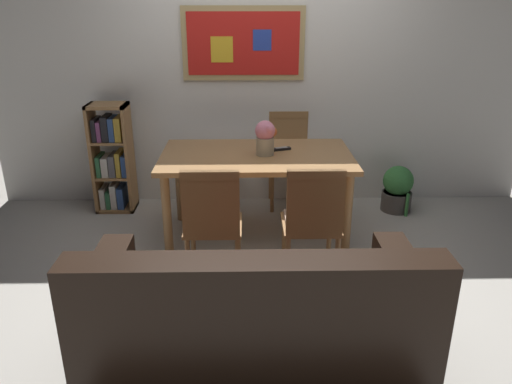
% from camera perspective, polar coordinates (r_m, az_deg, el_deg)
% --- Properties ---
extents(ground_plane, '(12.00, 12.00, 0.00)m').
position_cam_1_polar(ground_plane, '(3.86, 1.23, -8.61)').
color(ground_plane, '#B7B2A8').
extents(wall_back_with_painting, '(5.20, 0.14, 2.60)m').
position_cam_1_polar(wall_back_with_painting, '(4.81, 0.64, 13.99)').
color(wall_back_with_painting, silver).
rests_on(wall_back_with_painting, ground_plane).
extents(dining_table, '(1.56, 0.91, 0.75)m').
position_cam_1_polar(dining_table, '(4.06, 0.06, 3.14)').
color(dining_table, '#9E7042').
rests_on(dining_table, ground_plane).
extents(dining_chair_far_right, '(0.40, 0.41, 0.91)m').
position_cam_1_polar(dining_chair_far_right, '(4.86, 3.78, 4.75)').
color(dining_chair_far_right, '#9E7042').
rests_on(dining_chair_far_right, ground_plane).
extents(dining_chair_near_left, '(0.40, 0.41, 0.91)m').
position_cam_1_polar(dining_chair_near_left, '(3.39, -5.07, -2.96)').
color(dining_chair_near_left, '#9E7042').
rests_on(dining_chair_near_left, ground_plane).
extents(dining_chair_near_right, '(0.40, 0.41, 0.91)m').
position_cam_1_polar(dining_chair_near_right, '(3.41, 6.54, -2.83)').
color(dining_chair_near_right, '#9E7042').
rests_on(dining_chair_near_right, ground_plane).
extents(dining_chair_far_left, '(0.40, 0.41, 0.91)m').
position_cam_1_polar(dining_chair_far_left, '(4.87, -4.56, 4.76)').
color(dining_chair_far_left, '#9E7042').
rests_on(dining_chair_far_left, ground_plane).
extents(leather_couch, '(1.80, 0.84, 0.84)m').
position_cam_1_polar(leather_couch, '(2.74, -0.19, -14.88)').
color(leather_couch, black).
rests_on(leather_couch, ground_plane).
extents(bookshelf, '(0.36, 0.28, 1.04)m').
position_cam_1_polar(bookshelf, '(4.89, -16.23, 3.60)').
color(bookshelf, '#9E7042').
rests_on(bookshelf, ground_plane).
extents(potted_ivy, '(0.29, 0.31, 0.52)m').
position_cam_1_polar(potted_ivy, '(4.94, 16.02, 0.33)').
color(potted_ivy, '#4C4742').
rests_on(potted_ivy, ground_plane).
extents(flower_vase, '(0.18, 0.17, 0.28)m').
position_cam_1_polar(flower_vase, '(3.98, 1.07, 6.45)').
color(flower_vase, tan).
rests_on(flower_vase, dining_table).
extents(tv_remote, '(0.16, 0.09, 0.02)m').
position_cam_1_polar(tv_remote, '(4.14, 2.96, 5.01)').
color(tv_remote, black).
rests_on(tv_remote, dining_table).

